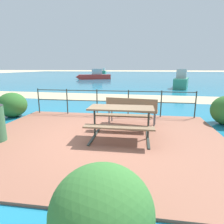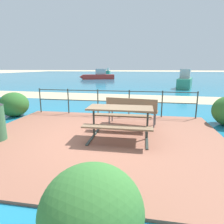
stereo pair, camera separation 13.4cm
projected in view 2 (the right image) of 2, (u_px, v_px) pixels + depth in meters
The scene contains 12 objects.
ground_plane at pixel (98, 139), 5.03m from camera, with size 240.00×240.00×0.00m, color beige.
patio_paving at pixel (98, 138), 5.02m from camera, with size 6.40×5.20×0.06m, color #935B47.
sea_water at pixel (141, 76), 43.44m from camera, with size 90.00×90.00×0.01m, color teal.
beach_strip at pixel (126, 98), 11.92m from camera, with size 54.00×2.85×0.01m, color tan.
picnic_table at pixel (120, 115), 4.88m from camera, with size 1.62×1.41×0.79m.
park_bench at pixel (132, 108), 5.97m from camera, with size 1.61×0.63×0.86m.
railing_fence at pixel (113, 99), 7.20m from camera, with size 5.94×0.04×0.96m.
shrub_left at pixel (14, 104), 7.33m from camera, with size 1.06×1.06×0.91m, color #2D6628.
shrub_front at pixel (92, 211), 1.88m from camera, with size 1.02×1.02×0.92m, color #387533.
boat_near at pixel (98, 76), 30.33m from camera, with size 5.37×2.63×1.60m.
boat_mid at pixel (185, 81), 17.46m from camera, with size 1.99×4.41×1.69m.
boat_far at pixel (108, 72), 59.36m from camera, with size 1.32×4.28×1.66m.
Camera 2 is at (1.16, -4.61, 1.82)m, focal length 31.11 mm.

